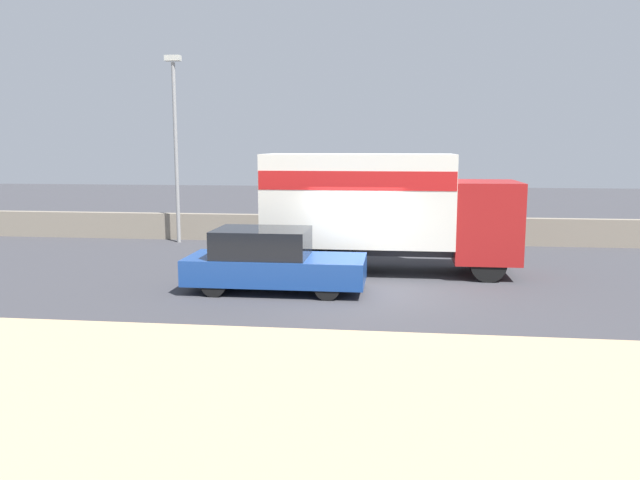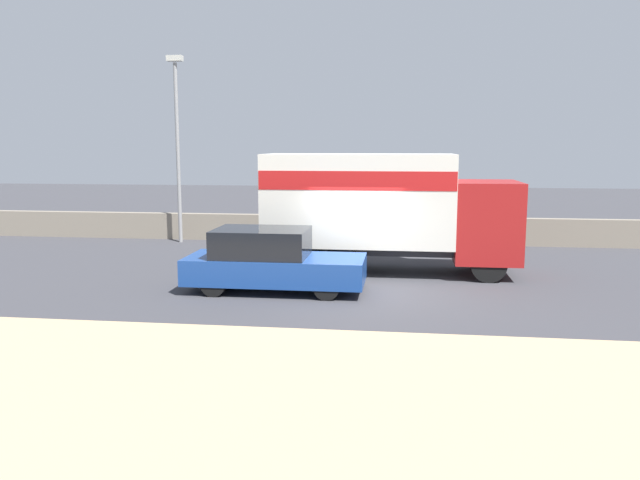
{
  "view_description": "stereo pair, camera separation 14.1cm",
  "coord_description": "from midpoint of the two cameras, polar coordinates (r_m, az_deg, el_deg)",
  "views": [
    {
      "loc": [
        1.08,
        -15.26,
        3.59
      ],
      "look_at": [
        -0.93,
        1.01,
        1.1
      ],
      "focal_mm": 35.0,
      "sensor_mm": 36.0,
      "label": 1
    },
    {
      "loc": [
        1.22,
        -15.24,
        3.59
      ],
      "look_at": [
        -0.93,
        1.01,
        1.1
      ],
      "focal_mm": 35.0,
      "sensor_mm": 36.0,
      "label": 2
    }
  ],
  "objects": [
    {
      "name": "ground_plane",
      "position": [
        15.71,
        2.68,
        -4.57
      ],
      "size": [
        80.0,
        80.0,
        0.0
      ],
      "primitive_type": "plane",
      "color": "#38383D"
    },
    {
      "name": "dirt_shoulder_foreground",
      "position": [
        9.37,
        -0.53,
        -13.73
      ],
      "size": [
        60.0,
        6.13,
        0.04
      ],
      "color": "tan",
      "rests_on": "ground_plane"
    },
    {
      "name": "stone_wall_backdrop",
      "position": [
        23.28,
        4.16,
        0.99
      ],
      "size": [
        60.0,
        0.35,
        1.0
      ],
      "color": "gray",
      "rests_on": "ground_plane"
    },
    {
      "name": "street_lamp",
      "position": [
        23.7,
        -13.24,
        9.27
      ],
      "size": [
        0.56,
        0.28,
        6.79
      ],
      "color": "gray",
      "rests_on": "ground_plane"
    },
    {
      "name": "box_truck",
      "position": [
        17.67,
        5.41,
        3.32
      ],
      "size": [
        7.05,
        2.33,
        3.36
      ],
      "color": "maroon",
      "rests_on": "ground_plane"
    },
    {
      "name": "car_hatchback",
      "position": [
        15.51,
        -4.71,
        -1.91
      ],
      "size": [
        4.41,
        1.8,
        1.55
      ],
      "color": "navy",
      "rests_on": "ground_plane"
    }
  ]
}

